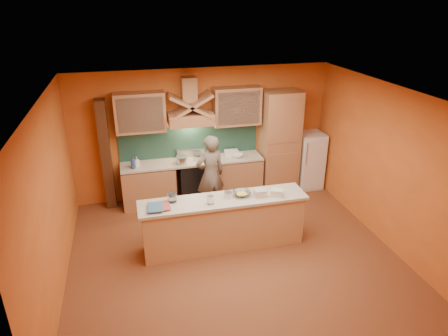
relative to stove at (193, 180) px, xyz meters
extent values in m
cube|color=brown|center=(0.30, -2.20, -0.45)|extent=(5.50, 5.00, 0.01)
cube|color=white|center=(0.30, -2.20, 2.35)|extent=(5.50, 5.00, 0.01)
cube|color=#CF6728|center=(0.30, 0.30, 0.95)|extent=(5.50, 0.02, 2.80)
cube|color=#CF6728|center=(0.30, -4.70, 0.95)|extent=(5.50, 0.02, 2.80)
cube|color=#CF6728|center=(-2.45, -2.20, 0.95)|extent=(0.02, 5.00, 2.80)
cube|color=#CF6728|center=(3.05, -2.20, 0.95)|extent=(0.02, 5.00, 2.80)
cube|color=#B37A52|center=(-0.95, 0.00, -0.02)|extent=(1.10, 0.60, 0.86)
cube|color=#B37A52|center=(0.95, 0.00, -0.02)|extent=(1.10, 0.60, 0.86)
cube|color=beige|center=(0.00, 0.00, 0.45)|extent=(3.00, 0.62, 0.04)
cube|color=black|center=(0.00, 0.00, 0.00)|extent=(0.60, 0.58, 0.90)
cube|color=#1A3B32|center=(0.00, 0.28, 0.80)|extent=(3.00, 0.03, 0.70)
cube|color=#B37A52|center=(0.00, 0.05, 1.37)|extent=(0.92, 0.50, 0.24)
cube|color=#B37A52|center=(0.00, 0.15, 1.95)|extent=(0.30, 0.30, 0.50)
cube|color=#B37A52|center=(-1.00, 0.12, 1.55)|extent=(1.00, 0.35, 0.80)
cube|color=#B37A52|center=(1.00, 0.12, 1.55)|extent=(1.00, 0.35, 0.80)
cube|color=#B37A52|center=(1.95, 0.00, 0.70)|extent=(0.80, 0.60, 2.30)
cube|color=white|center=(2.70, 0.00, 0.20)|extent=(0.58, 0.60, 1.30)
cube|color=#472816|center=(-1.75, 0.15, 0.70)|extent=(0.20, 0.30, 2.30)
cube|color=tan|center=(0.20, -1.90, -0.01)|extent=(2.80, 0.55, 0.88)
cube|color=beige|center=(0.20, -1.90, 0.47)|extent=(2.90, 0.62, 0.05)
imported|color=#70665B|center=(0.25, -0.63, 0.38)|extent=(0.68, 0.52, 1.66)
cylinder|color=#B7B6BD|center=(-0.24, -0.11, 0.53)|extent=(0.29, 0.29, 0.15)
cylinder|color=silver|center=(0.12, 0.01, 0.51)|extent=(0.26, 0.26, 0.13)
imported|color=silver|center=(-1.15, -0.04, 0.57)|extent=(0.12, 0.12, 0.21)
imported|color=#2F4682|center=(-1.23, -0.13, 0.60)|extent=(0.14, 0.14, 0.27)
imported|color=white|center=(0.98, -0.05, 0.51)|extent=(0.32, 0.32, 0.08)
cube|color=white|center=(0.89, 0.09, 0.52)|extent=(0.29, 0.23, 0.10)
imported|color=#B34740|center=(-0.97, -1.94, 0.51)|extent=(0.25, 0.34, 0.03)
imported|color=#3A6180|center=(-1.09, -1.96, 0.53)|extent=(0.27, 0.36, 0.03)
cylinder|color=silver|center=(-0.66, -1.78, 0.57)|extent=(0.18, 0.18, 0.16)
cylinder|color=white|center=(-0.06, -2.02, 0.57)|extent=(0.13, 0.13, 0.15)
cube|color=white|center=(0.29, -1.88, 0.54)|extent=(0.13, 0.13, 0.09)
imported|color=silver|center=(0.54, -1.85, 0.53)|extent=(0.31, 0.31, 0.07)
cube|color=beige|center=(0.95, -1.94, 0.50)|extent=(0.22, 0.17, 0.01)
cube|color=beige|center=(0.83, -1.97, 0.56)|extent=(0.21, 0.17, 0.13)
cube|color=beige|center=(1.12, -2.02, 0.56)|extent=(0.25, 0.23, 0.12)
camera|label=1|loc=(-1.27, -7.75, 3.69)|focal=32.00mm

